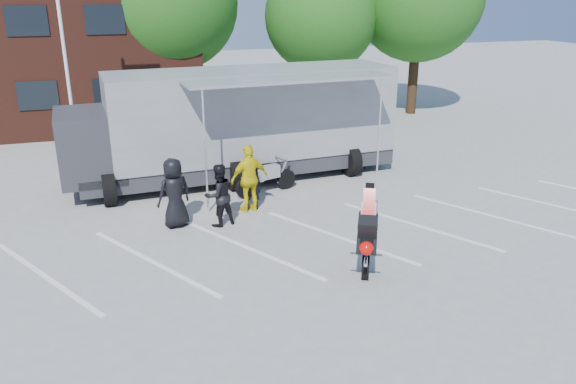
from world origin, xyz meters
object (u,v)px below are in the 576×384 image
transporter_truck (241,178)px  spectator_leather_a (174,193)px  tree_mid (321,17)px  spectator_hivis (250,179)px  parked_motorcycle (266,193)px  tree_left (171,4)px  stunt_bike_rider (366,263)px  spectator_leather_c (219,195)px  spectator_leather_b (251,183)px  flagpole (69,24)px

transporter_truck → spectator_leather_a: bearing=-129.7°
tree_mid → spectator_hivis: tree_mid is taller
transporter_truck → parked_motorcycle: size_ratio=5.23×
tree_left → spectator_leather_a: (-1.77, -12.97, -4.60)m
transporter_truck → stunt_bike_rider: (1.36, -7.25, 0.00)m
tree_mid → transporter_truck: tree_mid is taller
spectator_leather_a → tree_left: bearing=-117.6°
parked_motorcycle → spectator_leather_a: 3.71m
tree_left → spectator_leather_c: (-0.60, -13.27, -4.69)m
spectator_leather_b → flagpole: bearing=-43.0°
tree_mid → spectator_hivis: size_ratio=3.82×
tree_left → spectator_leather_b: tree_left is taller
tree_mid → spectator_leather_a: (-8.77, -11.97, -3.98)m
tree_left → stunt_bike_rider: (2.26, -16.63, -5.57)m
tree_mid → stunt_bike_rider: 17.06m
tree_mid → transporter_truck: bearing=-126.1°
tree_mid → parked_motorcycle: (-5.68, -10.17, -4.94)m
transporter_truck → spectator_leather_c: size_ratio=6.62×
parked_motorcycle → stunt_bike_rider: bearing=172.7°
transporter_truck → spectator_hivis: size_ratio=5.78×
parked_motorcycle → tree_mid: bearing=-46.2°
tree_left → tree_mid: (7.00, -1.00, -0.62)m
spectator_leather_b → transporter_truck: bearing=-87.1°
transporter_truck → spectator_hivis: bearing=-101.3°
spectator_leather_a → parked_motorcycle: bearing=-169.6°
tree_mid → spectator_hivis: 13.81m
spectator_leather_a → spectator_leather_b: 2.39m
flagpole → stunt_bike_rider: size_ratio=3.61×
parked_motorcycle → spectator_hivis: (-0.87, -1.33, 1.01)m
tree_left → spectator_leather_c: bearing=-92.6°
flagpole → spectator_hivis: (4.70, -6.50, -4.05)m
spectator_hivis → spectator_leather_b: bearing=-128.6°
transporter_truck → spectator_hivis: spectator_hivis is taller
tree_mid → transporter_truck: 11.48m
parked_motorcycle → stunt_bike_rider: size_ratio=1.00×
spectator_leather_b → tree_left: bearing=-77.5°
tree_left → spectator_leather_a: 13.88m
parked_motorcycle → spectator_leather_c: size_ratio=1.27×
flagpole → spectator_hivis: flagpole is taller
tree_mid → spectator_leather_a: tree_mid is taller
tree_mid → spectator_leather_b: 13.70m
stunt_bike_rider → spectator_hivis: spectator_hivis is taller
spectator_leather_b → spectator_leather_a: bearing=25.3°
tree_left → tree_mid: bearing=-8.1°
tree_left → spectator_leather_a: size_ratio=4.46×
flagpole → tree_left: 7.37m
flagpole → spectator_leather_c: size_ratio=4.55×
spectator_leather_c → spectator_hivis: 1.31m
tree_left → spectator_leather_b: bearing=-87.5°
spectator_leather_a → spectator_leather_c: 1.20m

